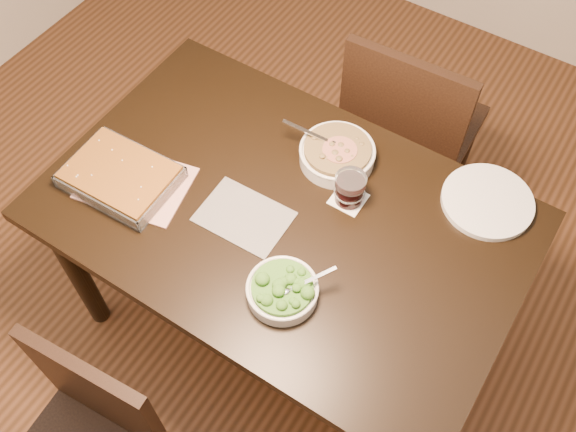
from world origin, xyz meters
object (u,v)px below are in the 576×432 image
(broccoli_bowl, at_px, (282,290))
(wine_tumbler, at_px, (350,188))
(baking_dish, at_px, (121,177))
(chair_far, at_px, (408,128))
(dinner_plate, at_px, (487,201))
(stew_bowl, at_px, (337,153))
(table, at_px, (284,230))

(broccoli_bowl, distance_m, wine_tumbler, 0.37)
(broccoli_bowl, xyz_separation_m, baking_dish, (-0.61, 0.06, 0.00))
(chair_far, bearing_deg, dinner_plate, 137.01)
(chair_far, bearing_deg, broccoli_bowl, 90.42)
(stew_bowl, height_order, chair_far, chair_far)
(broccoli_bowl, height_order, chair_far, chair_far)
(broccoli_bowl, bearing_deg, stew_bowl, 103.14)
(table, relative_size, baking_dish, 4.23)
(table, relative_size, stew_bowl, 5.41)
(wine_tumbler, bearing_deg, stew_bowl, 133.72)
(table, relative_size, wine_tumbler, 13.77)
(broccoli_bowl, xyz_separation_m, chair_far, (-0.05, 0.92, -0.25))
(baking_dish, xyz_separation_m, chair_far, (0.57, 0.86, -0.25))
(dinner_plate, height_order, chair_far, chair_far)
(stew_bowl, xyz_separation_m, chair_far, (0.07, 0.43, -0.25))
(broccoli_bowl, bearing_deg, table, 122.36)
(broccoli_bowl, relative_size, chair_far, 0.21)
(baking_dish, bearing_deg, chair_far, 54.57)
(stew_bowl, xyz_separation_m, broccoli_bowl, (0.11, -0.48, -0.00))
(chair_far, bearing_deg, stew_bowl, 78.91)
(table, relative_size, broccoli_bowl, 6.94)
(chair_far, bearing_deg, wine_tumbler, 91.69)
(table, distance_m, broccoli_bowl, 0.30)
(table, height_order, broccoli_bowl, broccoli_bowl)
(broccoli_bowl, height_order, baking_dish, broccoli_bowl)
(table, xyz_separation_m, baking_dish, (-0.47, -0.17, 0.12))
(baking_dish, bearing_deg, dinner_plate, 26.67)
(broccoli_bowl, distance_m, baking_dish, 0.62)
(table, bearing_deg, chair_far, 81.99)
(stew_bowl, relative_size, broccoli_bowl, 1.28)
(stew_bowl, distance_m, wine_tumbler, 0.15)
(table, bearing_deg, wine_tumbler, 46.45)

